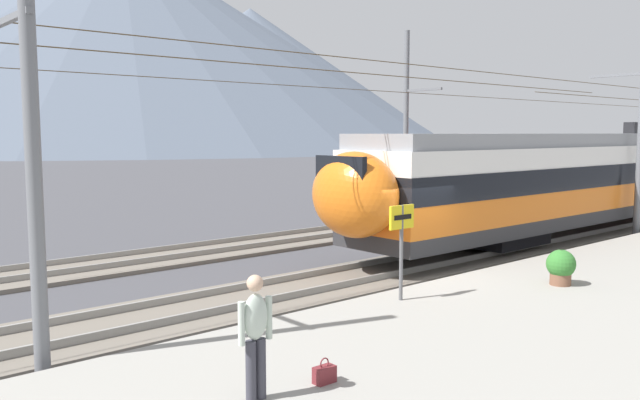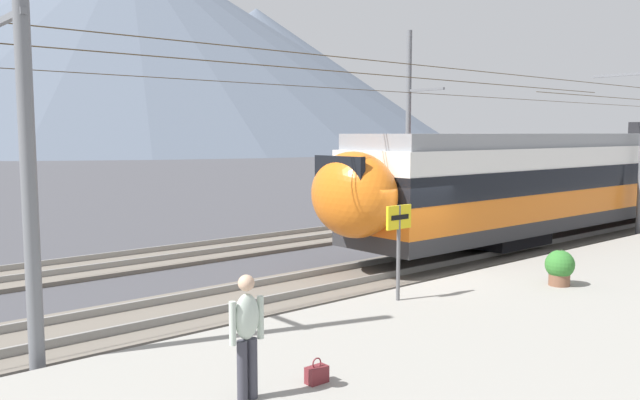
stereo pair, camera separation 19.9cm
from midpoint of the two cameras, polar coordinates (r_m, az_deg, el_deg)
ground_plane at (r=16.93m, az=8.58°, el=-7.34°), size 400.00×400.00×0.00m
platform_slab at (r=14.08m, az=25.40°, el=-9.88°), size 120.00×8.69×0.34m
track_near at (r=17.74m, az=5.53°, el=-6.46°), size 120.00×3.00×0.28m
track_far at (r=22.21m, az=-5.52°, el=-3.95°), size 120.00×3.00×0.28m
train_near_platform at (r=29.48m, az=25.55°, el=2.16°), size 32.28×2.94×4.27m
train_far_track at (r=40.99m, az=23.72°, el=3.13°), size 26.96×3.00×4.27m
catenary_mast_west at (r=10.78m, az=-24.21°, el=6.11°), size 41.89×2.15×7.68m
catenary_mast_far_side at (r=29.71m, az=8.17°, el=6.79°), size 41.89×2.16×8.45m
platform_sign at (r=13.66m, az=7.38°, el=-2.70°), size 0.70×0.08×2.03m
passenger_walking at (r=8.70m, az=-5.82°, el=-11.38°), size 0.53×0.22×1.69m
handbag_beside_passenger at (r=9.47m, az=0.34°, el=-15.13°), size 0.32×0.18×0.37m
potted_plant_platform_edge at (r=16.08m, az=20.74°, el=-5.47°), size 0.67×0.67×0.83m
mountain_central_peak at (r=187.83m, az=-16.33°, el=13.08°), size 179.36×179.36×56.06m
mountain_right_ridge at (r=274.39m, az=-5.57°, el=10.84°), size 161.39×161.39×55.02m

